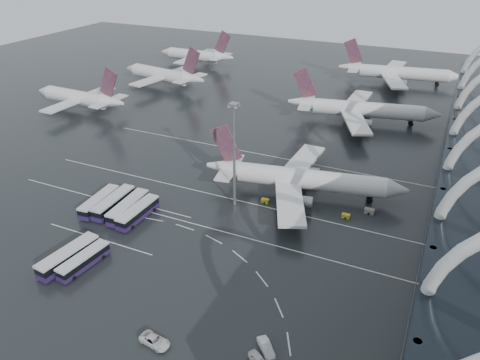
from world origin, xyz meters
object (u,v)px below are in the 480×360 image
at_px(airliner_gate_b, 359,110).
at_px(gse_cart_belly_d, 369,211).
at_px(bus_row_near_b, 114,203).
at_px(van_curve_a, 155,341).
at_px(bus_row_near_d, 138,212).
at_px(bus_row_near_c, 128,207).
at_px(gse_cart_belly_c, 265,201).
at_px(jet_remote_west, 81,98).
at_px(jet_remote_mid, 165,75).
at_px(van_curve_c, 266,347).
at_px(airliner_gate_c, 396,73).
at_px(gse_cart_belly_a, 346,216).
at_px(bus_row_far_b, 68,256).
at_px(bus_row_near_a, 99,202).
at_px(airliner_main, 300,179).
at_px(jet_remote_far, 197,56).
at_px(floodlight_mast, 234,143).
at_px(bus_row_far_c, 84,261).

bearing_deg(airliner_gate_b, gse_cart_belly_d, -86.43).
xyz_separation_m(bus_row_near_b, van_curve_a, (32.93, -31.21, -1.11)).
relative_size(bus_row_near_d, gse_cart_belly_d, 5.84).
height_order(bus_row_near_c, bus_row_near_d, bus_row_near_c).
bearing_deg(gse_cart_belly_c, gse_cart_belly_d, 13.42).
bearing_deg(gse_cart_belly_c, jet_remote_west, 158.83).
height_order(bus_row_near_b, bus_row_near_c, bus_row_near_c).
distance_m(jet_remote_mid, van_curve_c, 150.68).
relative_size(airliner_gate_c, van_curve_a, 9.72).
distance_m(airliner_gate_b, gse_cart_belly_c, 66.91).
relative_size(bus_row_near_b, gse_cart_belly_c, 7.34).
relative_size(bus_row_near_b, gse_cart_belly_a, 7.38).
distance_m(bus_row_near_c, bus_row_far_b, 20.60).
bearing_deg(bus_row_near_a, bus_row_near_c, -89.38).
bearing_deg(bus_row_near_a, gse_cart_belly_a, -73.69).
relative_size(airliner_main, bus_row_near_c, 3.64).
xyz_separation_m(jet_remote_mid, gse_cart_belly_a, (97.09, -72.14, -4.46)).
distance_m(airliner_gate_c, bus_row_near_a, 148.85).
bearing_deg(airliner_gate_b, bus_row_far_b, -119.75).
bearing_deg(bus_row_near_b, jet_remote_far, 18.97).
bearing_deg(bus_row_near_c, van_curve_a, -140.77).
bearing_deg(jet_remote_far, van_curve_c, 123.83).
bearing_deg(bus_row_near_d, jet_remote_far, 24.75).
distance_m(van_curve_a, gse_cart_belly_d, 60.33).
height_order(jet_remote_mid, floodlight_mast, floodlight_mast).
height_order(bus_row_near_c, van_curve_a, bus_row_near_c).
xyz_separation_m(bus_row_near_d, van_curve_c, (42.01, -23.74, -1.03)).
xyz_separation_m(jet_remote_mid, gse_cart_belly_d, (101.69, -67.80, -4.36)).
height_order(jet_remote_far, bus_row_near_b, jet_remote_far).
bearing_deg(jet_remote_west, airliner_gate_b, -159.80).
relative_size(bus_row_near_c, van_curve_a, 2.60).
relative_size(bus_row_near_b, van_curve_a, 2.57).
relative_size(airliner_gate_c, gse_cart_belly_d, 23.15).
bearing_deg(van_curve_a, gse_cart_belly_a, -12.51).
xyz_separation_m(bus_row_near_a, floodlight_mast, (29.08, 15.43, 14.68)).
bearing_deg(jet_remote_west, bus_row_near_c, 141.01).
distance_m(bus_row_near_c, gse_cart_belly_a, 51.65).
xyz_separation_m(jet_remote_mid, gse_cart_belly_c, (77.18, -73.65, -4.46)).
xyz_separation_m(airliner_gate_b, van_curve_a, (-7.77, -115.87, -3.82)).
bearing_deg(gse_cart_belly_c, floodlight_mast, -148.11).
height_order(airliner_gate_b, bus_row_near_b, airliner_gate_b).
height_order(airliner_gate_b, gse_cart_belly_c, airliner_gate_b).
distance_m(airliner_main, bus_row_far_c, 55.36).
xyz_separation_m(bus_row_near_b, gse_cart_belly_c, (32.10, 18.43, -1.35)).
xyz_separation_m(jet_remote_far, gse_cart_belly_c, (83.03, -112.58, -4.19)).
bearing_deg(airliner_main, bus_row_near_d, -148.84).
bearing_deg(gse_cart_belly_a, bus_row_near_c, -156.86).
distance_m(jet_remote_west, floodlight_mast, 91.38).
distance_m(airliner_gate_b, bus_row_near_c, 92.42).
height_order(airliner_main, jet_remote_west, jet_remote_west).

